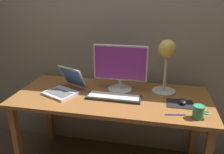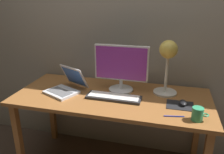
{
  "view_description": "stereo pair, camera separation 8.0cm",
  "coord_description": "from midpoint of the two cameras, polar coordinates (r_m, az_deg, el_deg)",
  "views": [
    {
      "loc": [
        0.36,
        -1.69,
        1.54
      ],
      "look_at": [
        0.02,
        -0.05,
        0.92
      ],
      "focal_mm": 36.81,
      "sensor_mm": 36.0,
      "label": 1
    },
    {
      "loc": [
        0.44,
        -1.67,
        1.54
      ],
      "look_at": [
        0.02,
        -0.05,
        0.92
      ],
      "focal_mm": 36.81,
      "sensor_mm": 36.0,
      "label": 2
    }
  ],
  "objects": [
    {
      "name": "monitor",
      "position": [
        1.93,
        0.89,
        2.58
      ],
      "size": [
        0.45,
        0.21,
        0.4
      ],
      "color": "silver",
      "rests_on": "desk"
    },
    {
      "name": "laptop",
      "position": [
        2.0,
        -12.4,
        -2.02
      ],
      "size": [
        0.36,
        0.38,
        0.21
      ],
      "color": "silver",
      "rests_on": "desk"
    },
    {
      "name": "mouse",
      "position": [
        1.83,
        15.97,
        -5.81
      ],
      "size": [
        0.06,
        0.1,
        0.03
      ],
      "primitive_type": "ellipsoid",
      "color": "black",
      "rests_on": "mousepad"
    },
    {
      "name": "mousepad",
      "position": [
        1.82,
        15.31,
        -6.44
      ],
      "size": [
        0.2,
        0.16,
        0.0
      ],
      "primitive_type": "cube",
      "color": "black",
      "rests_on": "desk"
    },
    {
      "name": "pen",
      "position": [
        1.66,
        14.09,
        -9.09
      ],
      "size": [
        0.14,
        0.03,
        0.01
      ],
      "primitive_type": "cylinder",
      "rotation": [
        0.0,
        1.57,
        0.18
      ],
      "color": "#2633A5",
      "rests_on": "desk"
    },
    {
      "name": "desk_lamp",
      "position": [
        1.9,
        12.25,
        5.01
      ],
      "size": [
        0.19,
        0.19,
        0.45
      ],
      "color": "beige",
      "rests_on": "desk"
    },
    {
      "name": "back_wall",
      "position": [
        2.13,
        1.04,
        13.82
      ],
      "size": [
        4.8,
        0.06,
        2.6
      ],
      "primitive_type": "cube",
      "color": "gray",
      "rests_on": "ground"
    },
    {
      "name": "keyboard_main",
      "position": [
        1.84,
        -0.81,
        -5.02
      ],
      "size": [
        0.44,
        0.15,
        0.03
      ],
      "color": "#28282B",
      "rests_on": "desk"
    },
    {
      "name": "coffee_mug",
      "position": [
        1.65,
        19.43,
        -8.23
      ],
      "size": [
        0.11,
        0.07,
        0.09
      ],
      "color": "#339966",
      "rests_on": "desk"
    },
    {
      "name": "desk",
      "position": [
        1.94,
        -1.33,
        -6.68
      ],
      "size": [
        1.6,
        0.7,
        0.74
      ],
      "color": "#935B2D",
      "rests_on": "ground"
    }
  ]
}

